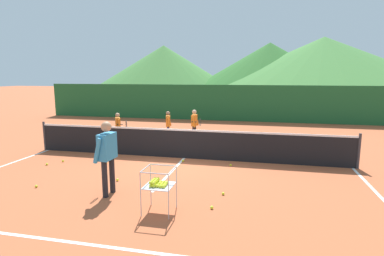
{
  "coord_description": "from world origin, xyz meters",
  "views": [
    {
      "loc": [
        2.45,
        -9.68,
        2.71
      ],
      "look_at": [
        0.39,
        -0.55,
        1.12
      ],
      "focal_mm": 29.09,
      "sensor_mm": 36.0,
      "label": 1
    }
  ],
  "objects_px": {
    "tennis_ball_0": "(183,161)",
    "tennis_ball_4": "(106,163)",
    "instructor": "(107,151)",
    "tennis_ball_2": "(231,165)",
    "student_1": "(168,123)",
    "student_0": "(118,125)",
    "student_2": "(195,122)",
    "tennis_ball_6": "(117,180)",
    "ball_cart": "(158,184)",
    "tennis_ball_3": "(36,186)",
    "tennis_ball_8": "(63,161)",
    "tennis_ball_1": "(47,164)",
    "tennis_ball_9": "(223,194)",
    "tennis_net": "(184,143)",
    "tennis_ball_7": "(212,207)"
  },
  "relations": [
    {
      "from": "tennis_ball_0",
      "to": "tennis_ball_4",
      "type": "bearing_deg",
      "value": -161.89
    },
    {
      "from": "instructor",
      "to": "tennis_ball_0",
      "type": "xyz_separation_m",
      "value": [
        0.99,
        3.04,
        -0.99
      ]
    },
    {
      "from": "tennis_ball_2",
      "to": "student_1",
      "type": "bearing_deg",
      "value": 132.74
    },
    {
      "from": "student_0",
      "to": "student_2",
      "type": "xyz_separation_m",
      "value": [
        2.82,
        1.2,
        0.04
      ]
    },
    {
      "from": "instructor",
      "to": "tennis_ball_6",
      "type": "xyz_separation_m",
      "value": [
        -0.22,
        0.88,
        -0.99
      ]
    },
    {
      "from": "ball_cart",
      "to": "tennis_ball_0",
      "type": "relative_size",
      "value": 13.22
    },
    {
      "from": "tennis_ball_2",
      "to": "tennis_ball_3",
      "type": "distance_m",
      "value": 5.31
    },
    {
      "from": "tennis_ball_3",
      "to": "tennis_ball_8",
      "type": "height_order",
      "value": "same"
    },
    {
      "from": "ball_cart",
      "to": "tennis_ball_3",
      "type": "height_order",
      "value": "ball_cart"
    },
    {
      "from": "tennis_ball_3",
      "to": "tennis_ball_8",
      "type": "relative_size",
      "value": 1.0
    },
    {
      "from": "student_2",
      "to": "tennis_ball_8",
      "type": "relative_size",
      "value": 19.44
    },
    {
      "from": "tennis_ball_1",
      "to": "tennis_ball_9",
      "type": "xyz_separation_m",
      "value": [
        5.55,
        -1.2,
        0.0
      ]
    },
    {
      "from": "tennis_ball_2",
      "to": "ball_cart",
      "type": "bearing_deg",
      "value": -107.39
    },
    {
      "from": "student_2",
      "to": "tennis_ball_3",
      "type": "height_order",
      "value": "student_2"
    },
    {
      "from": "student_1",
      "to": "tennis_ball_9",
      "type": "bearing_deg",
      "value": -61.5
    },
    {
      "from": "ball_cart",
      "to": "tennis_ball_6",
      "type": "height_order",
      "value": "ball_cart"
    },
    {
      "from": "student_1",
      "to": "tennis_ball_3",
      "type": "distance_m",
      "value": 6.28
    },
    {
      "from": "tennis_net",
      "to": "tennis_ball_3",
      "type": "distance_m",
      "value": 4.51
    },
    {
      "from": "tennis_ball_0",
      "to": "student_2",
      "type": "bearing_deg",
      "value": 95.54
    },
    {
      "from": "student_0",
      "to": "student_2",
      "type": "distance_m",
      "value": 3.06
    },
    {
      "from": "student_0",
      "to": "tennis_ball_3",
      "type": "height_order",
      "value": "student_0"
    },
    {
      "from": "ball_cart",
      "to": "tennis_ball_1",
      "type": "bearing_deg",
      "value": 151.73
    },
    {
      "from": "tennis_ball_0",
      "to": "tennis_ball_2",
      "type": "relative_size",
      "value": 1.0
    },
    {
      "from": "ball_cart",
      "to": "tennis_ball_4",
      "type": "height_order",
      "value": "ball_cart"
    },
    {
      "from": "tennis_ball_3",
      "to": "tennis_ball_0",
      "type": "bearing_deg",
      "value": 45.88
    },
    {
      "from": "tennis_ball_7",
      "to": "student_1",
      "type": "bearing_deg",
      "value": 114.35
    },
    {
      "from": "student_2",
      "to": "tennis_ball_1",
      "type": "bearing_deg",
      "value": -129.77
    },
    {
      "from": "tennis_ball_6",
      "to": "tennis_ball_9",
      "type": "bearing_deg",
      "value": -7.02
    },
    {
      "from": "tennis_ball_0",
      "to": "tennis_ball_7",
      "type": "xyz_separation_m",
      "value": [
        1.45,
        -3.31,
        0.0
      ]
    },
    {
      "from": "instructor",
      "to": "tennis_ball_1",
      "type": "distance_m",
      "value": 3.58
    },
    {
      "from": "tennis_ball_0",
      "to": "tennis_ball_8",
      "type": "xyz_separation_m",
      "value": [
        -3.71,
        -0.86,
        0.0
      ]
    },
    {
      "from": "instructor",
      "to": "tennis_ball_9",
      "type": "bearing_deg",
      "value": 11.85
    },
    {
      "from": "tennis_ball_0",
      "to": "tennis_ball_1",
      "type": "height_order",
      "value": "same"
    },
    {
      "from": "tennis_ball_0",
      "to": "tennis_ball_6",
      "type": "bearing_deg",
      "value": -119.36
    },
    {
      "from": "tennis_net",
      "to": "tennis_ball_0",
      "type": "bearing_deg",
      "value": -80.73
    },
    {
      "from": "tennis_net",
      "to": "tennis_ball_0",
      "type": "distance_m",
      "value": 0.63
    },
    {
      "from": "student_0",
      "to": "ball_cart",
      "type": "distance_m",
      "value": 6.6
    },
    {
      "from": "student_0",
      "to": "tennis_ball_8",
      "type": "height_order",
      "value": "student_0"
    },
    {
      "from": "tennis_net",
      "to": "tennis_ball_1",
      "type": "bearing_deg",
      "value": -156.13
    },
    {
      "from": "tennis_ball_0",
      "to": "tennis_ball_9",
      "type": "distance_m",
      "value": 2.96
    },
    {
      "from": "ball_cart",
      "to": "tennis_ball_4",
      "type": "distance_m",
      "value": 4.01
    },
    {
      "from": "tennis_net",
      "to": "tennis_ball_2",
      "type": "xyz_separation_m",
      "value": [
        1.59,
        -0.58,
        -0.47
      ]
    },
    {
      "from": "tennis_ball_1",
      "to": "tennis_ball_8",
      "type": "bearing_deg",
      "value": 60.34
    },
    {
      "from": "tennis_net",
      "to": "tennis_ball_9",
      "type": "relative_size",
      "value": 155.99
    },
    {
      "from": "instructor",
      "to": "tennis_ball_1",
      "type": "bearing_deg",
      "value": 149.73
    },
    {
      "from": "tennis_ball_6",
      "to": "tennis_ball_8",
      "type": "bearing_deg",
      "value": 152.76
    },
    {
      "from": "tennis_ball_7",
      "to": "tennis_ball_8",
      "type": "relative_size",
      "value": 1.0
    },
    {
      "from": "tennis_net",
      "to": "tennis_ball_8",
      "type": "distance_m",
      "value": 3.89
    },
    {
      "from": "tennis_ball_3",
      "to": "tennis_net",
      "type": "bearing_deg",
      "value": 50.26
    },
    {
      "from": "tennis_ball_8",
      "to": "tennis_ball_9",
      "type": "relative_size",
      "value": 1.0
    }
  ]
}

